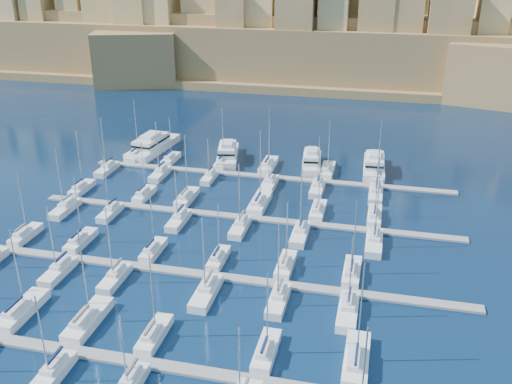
% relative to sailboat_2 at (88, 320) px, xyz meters
% --- Properties ---
extents(ground, '(600.00, 600.00, 0.00)m').
position_rel_sailboat_2_xyz_m(ground, '(12.73, 28.07, -0.76)').
color(ground, black).
rests_on(ground, ground).
extents(pontoon_near, '(84.00, 2.00, 0.40)m').
position_rel_sailboat_2_xyz_m(pontoon_near, '(12.73, -5.93, -0.56)').
color(pontoon_near, slate).
rests_on(pontoon_near, ground).
extents(pontoon_mid_near, '(84.00, 2.00, 0.40)m').
position_rel_sailboat_2_xyz_m(pontoon_mid_near, '(12.73, 16.07, -0.56)').
color(pontoon_mid_near, slate).
rests_on(pontoon_mid_near, ground).
extents(pontoon_mid_far, '(84.00, 2.00, 0.40)m').
position_rel_sailboat_2_xyz_m(pontoon_mid_far, '(12.73, 38.07, -0.56)').
color(pontoon_mid_far, slate).
rests_on(pontoon_mid_far, ground).
extents(pontoon_far, '(84.00, 2.00, 0.40)m').
position_rel_sailboat_2_xyz_m(pontoon_far, '(12.73, 60.07, -0.56)').
color(pontoon_far, slate).
rests_on(pontoon_far, ground).
extents(sailboat_1, '(2.98, 9.95, 13.74)m').
position_rel_sailboat_2_xyz_m(sailboat_1, '(-10.37, -0.08, -0.01)').
color(sailboat_1, silver).
rests_on(sailboat_1, ground).
extents(sailboat_2, '(3.03, 10.11, 14.86)m').
position_rel_sailboat_2_xyz_m(sailboat_2, '(0.00, 0.00, 0.00)').
color(sailboat_2, silver).
rests_on(sailboat_2, ground).
extents(sailboat_3, '(2.48, 8.26, 13.21)m').
position_rel_sailboat_2_xyz_m(sailboat_3, '(10.33, -0.91, -0.03)').
color(sailboat_3, silver).
rests_on(sailboat_3, ground).
extents(sailboat_4, '(2.50, 8.34, 12.45)m').
position_rel_sailboat_2_xyz_m(sailboat_4, '(25.80, -0.87, -0.04)').
color(sailboat_4, silver).
rests_on(sailboat_4, ground).
extents(sailboat_5, '(3.09, 10.32, 14.77)m').
position_rel_sailboat_2_xyz_m(sailboat_5, '(37.28, 0.10, 0.00)').
color(sailboat_5, silver).
rests_on(sailboat_5, ground).
extents(sailboat_8, '(2.53, 8.45, 12.78)m').
position_rel_sailboat_2_xyz_m(sailboat_8, '(1.14, -11.05, -0.03)').
color(sailboat_8, silver).
rests_on(sailboat_8, ground).
extents(sailboat_12, '(2.39, 7.98, 12.94)m').
position_rel_sailboat_2_xyz_m(sailboat_12, '(-23.73, 20.95, -0.03)').
color(sailboat_12, silver).
rests_on(sailboat_12, ground).
extents(sailboat_13, '(2.52, 8.39, 12.98)m').
position_rel_sailboat_2_xyz_m(sailboat_13, '(-12.81, 21.15, -0.03)').
color(sailboat_13, silver).
rests_on(sailboat_13, ground).
extents(sailboat_14, '(2.35, 7.82, 12.80)m').
position_rel_sailboat_2_xyz_m(sailboat_14, '(1.13, 20.87, -0.03)').
color(sailboat_14, silver).
rests_on(sailboat_14, ground).
extents(sailboat_15, '(2.26, 7.54, 10.68)m').
position_rel_sailboat_2_xyz_m(sailboat_15, '(12.89, 20.74, -0.06)').
color(sailboat_15, silver).
rests_on(sailboat_15, ground).
extents(sailboat_16, '(2.51, 8.38, 12.09)m').
position_rel_sailboat_2_xyz_m(sailboat_16, '(24.29, 21.15, -0.04)').
color(sailboat_16, silver).
rests_on(sailboat_16, ground).
extents(sailboat_17, '(2.66, 8.87, 13.34)m').
position_rel_sailboat_2_xyz_m(sailboat_17, '(35.07, 21.39, -0.02)').
color(sailboat_17, silver).
rests_on(sailboat_17, ground).
extents(sailboat_19, '(2.52, 8.39, 12.66)m').
position_rel_sailboat_2_xyz_m(sailboat_19, '(-11.08, 10.98, -0.03)').
color(sailboat_19, silver).
rests_on(sailboat_19, ground).
extents(sailboat_20, '(2.44, 8.12, 13.60)m').
position_rel_sailboat_2_xyz_m(sailboat_20, '(-1.28, 11.11, -0.03)').
color(sailboat_20, silver).
rests_on(sailboat_20, ground).
extents(sailboat_21, '(2.82, 9.41, 13.75)m').
position_rel_sailboat_2_xyz_m(sailboat_21, '(14.06, 10.48, -0.02)').
color(sailboat_21, silver).
rests_on(sailboat_21, ground).
extents(sailboat_22, '(2.54, 8.46, 13.83)m').
position_rel_sailboat_2_xyz_m(sailboat_22, '(25.10, 10.94, -0.02)').
color(sailboat_22, silver).
rests_on(sailboat_22, ground).
extents(sailboat_23, '(2.78, 9.27, 13.40)m').
position_rel_sailboat_2_xyz_m(sailboat_23, '(35.35, 10.55, -0.02)').
color(sailboat_23, silver).
rests_on(sailboat_23, ground).
extents(sailboat_24, '(2.43, 8.11, 13.77)m').
position_rel_sailboat_2_xyz_m(sailboat_24, '(-24.65, 43.02, -0.02)').
color(sailboat_24, silver).
rests_on(sailboat_24, ground).
extents(sailboat_25, '(2.43, 8.11, 12.55)m').
position_rel_sailboat_2_xyz_m(sailboat_25, '(-10.08, 43.01, -0.04)').
color(sailboat_25, silver).
rests_on(sailboat_25, ground).
extents(sailboat_26, '(2.70, 9.01, 14.41)m').
position_rel_sailboat_2_xyz_m(sailboat_26, '(-0.79, 43.46, -0.01)').
color(sailboat_26, silver).
rests_on(sailboat_26, ground).
extents(sailboat_27, '(3.17, 10.57, 16.08)m').
position_rel_sailboat_2_xyz_m(sailboat_27, '(14.64, 44.23, 0.01)').
color(sailboat_27, silver).
rests_on(sailboat_27, ground).
extents(sailboat_28, '(2.62, 8.72, 13.49)m').
position_rel_sailboat_2_xyz_m(sailboat_28, '(26.72, 43.31, -0.02)').
color(sailboat_28, silver).
rests_on(sailboat_28, ground).
extents(sailboat_29, '(2.62, 8.73, 12.91)m').
position_rel_sailboat_2_xyz_m(sailboat_29, '(37.75, 43.32, -0.03)').
color(sailboat_29, silver).
rests_on(sailboat_29, ground).
extents(sailboat_30, '(2.62, 8.74, 13.95)m').
position_rel_sailboat_2_xyz_m(sailboat_30, '(-22.65, 32.81, -0.02)').
color(sailboat_30, silver).
rests_on(sailboat_30, ground).
extents(sailboat_31, '(2.35, 7.83, 13.25)m').
position_rel_sailboat_2_xyz_m(sailboat_31, '(-13.03, 33.25, -0.03)').
color(sailboat_31, silver).
rests_on(sailboat_31, ground).
extents(sailboat_32, '(2.53, 8.43, 11.81)m').
position_rel_sailboat_2_xyz_m(sailboat_32, '(1.31, 32.96, -0.04)').
color(sailboat_32, silver).
rests_on(sailboat_32, ground).
extents(sailboat_33, '(2.56, 8.54, 13.76)m').
position_rel_sailboat_2_xyz_m(sailboat_33, '(13.52, 32.90, -0.02)').
color(sailboat_33, silver).
rests_on(sailboat_33, ground).
extents(sailboat_34, '(2.71, 9.03, 14.89)m').
position_rel_sailboat_2_xyz_m(sailboat_34, '(24.89, 32.66, -0.01)').
color(sailboat_34, silver).
rests_on(sailboat_34, ground).
extents(sailboat_35, '(2.87, 9.58, 15.32)m').
position_rel_sailboat_2_xyz_m(sailboat_35, '(38.12, 32.39, -0.00)').
color(sailboat_35, silver).
rests_on(sailboat_35, ground).
extents(sailboat_36, '(2.78, 9.25, 15.07)m').
position_rel_sailboat_2_xyz_m(sailboat_36, '(-21.75, 65.58, -0.01)').
color(sailboat_36, silver).
rests_on(sailboat_36, ground).
extents(sailboat_37, '(2.39, 7.96, 11.42)m').
position_rel_sailboat_2_xyz_m(sailboat_37, '(-12.57, 64.94, -0.05)').
color(sailboat_37, silver).
rests_on(sailboat_37, ground).
extents(sailboat_38, '(2.61, 8.69, 14.54)m').
position_rel_sailboat_2_xyz_m(sailboat_38, '(0.68, 65.30, -0.01)').
color(sailboat_38, silver).
rests_on(sailboat_38, ground).
extents(sailboat_39, '(3.03, 10.11, 14.94)m').
position_rel_sailboat_2_xyz_m(sailboat_39, '(11.82, 66.00, 0.00)').
color(sailboat_39, silver).
rests_on(sailboat_39, ground).
extents(sailboat_40, '(2.91, 9.70, 13.01)m').
position_rel_sailboat_2_xyz_m(sailboat_40, '(25.99, 65.80, -0.02)').
color(sailboat_40, silver).
rests_on(sailboat_40, ground).
extents(sailboat_41, '(2.77, 9.22, 14.00)m').
position_rel_sailboat_2_xyz_m(sailboat_41, '(37.44, 65.56, -0.02)').
color(sailboat_41, silver).
rests_on(sailboat_41, ground).
extents(sailboat_42, '(2.56, 8.54, 13.57)m').
position_rel_sailboat_2_xyz_m(sailboat_42, '(-24.64, 54.90, -0.02)').
color(sailboat_42, silver).
rests_on(sailboat_42, ground).
extents(sailboat_43, '(2.54, 8.47, 13.57)m').
position_rel_sailboat_2_xyz_m(sailboat_43, '(-11.34, 54.94, -0.02)').
color(sailboat_43, silver).
rests_on(sailboat_43, ground).
extents(sailboat_44, '(2.22, 7.39, 10.20)m').
position_rel_sailboat_2_xyz_m(sailboat_44, '(0.41, 55.47, -0.06)').
color(sailboat_44, silver).
rests_on(sailboat_44, ground).
extents(sailboat_45, '(2.77, 9.22, 12.97)m').
position_rel_sailboat_2_xyz_m(sailboat_45, '(14.47, 54.57, -0.02)').
color(sailboat_45, silver).
rests_on(sailboat_45, ground).
extents(sailboat_46, '(2.71, 9.03, 13.01)m').
position_rel_sailboat_2_xyz_m(sailboat_46, '(25.17, 54.66, -0.03)').
color(sailboat_46, silver).
rests_on(sailboat_46, ground).
extents(sailboat_47, '(2.84, 9.48, 15.21)m').
position_rel_sailboat_2_xyz_m(sailboat_47, '(37.56, 54.44, -0.00)').
color(sailboat_47, silver).
rests_on(sailboat_47, ground).
extents(motor_yacht_a, '(7.88, 20.30, 5.25)m').
position_rel_sailboat_2_xyz_m(motor_yacht_a, '(-19.91, 71.08, 0.97)').
color(motor_yacht_a, silver).
rests_on(motor_yacht_a, ground).
extents(motor_yacht_b, '(7.98, 16.46, 5.25)m').
position_rel_sailboat_2_xyz_m(motor_yacht_b, '(0.80, 69.17, 0.97)').
color(motor_yacht_b, silver).
rests_on(motor_yacht_b, ground).
extents(motor_yacht_c, '(5.85, 14.69, 5.25)m').
position_rel_sailboat_2_xyz_m(motor_yacht_c, '(21.89, 68.44, 0.97)').
color(motor_yacht_c, silver).
rests_on(motor_yacht_c, ground).
extents(motor_yacht_d, '(5.36, 16.15, 5.25)m').
position_rel_sailboat_2_xyz_m(motor_yacht_d, '(36.54, 69.25, 0.97)').
color(motor_yacht_d, silver).
rests_on(motor_yacht_d, ground).
extents(fortified_city, '(460.00, 108.95, 59.52)m').
position_rel_sailboat_2_xyz_m(fortified_city, '(12.54, 183.33, 13.98)').
color(fortified_city, brown).
rests_on(fortified_city, ground).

